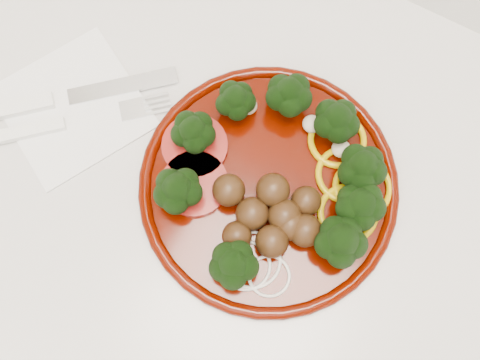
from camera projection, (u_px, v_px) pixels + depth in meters
The scene contains 5 objects.
counter at pixel (300, 279), 1.09m from camera, with size 2.40×0.60×0.90m.
plate at pixel (274, 183), 0.64m from camera, with size 0.28×0.28×0.06m.
napkin at pixel (73, 107), 0.69m from camera, with size 0.15×0.15×0.00m, color white.
knife at pixel (47, 101), 0.68m from camera, with size 0.19×0.17×0.01m.
fork at pixel (48, 127), 0.68m from camera, with size 0.17×0.15×0.01m.
Camera 1 is at (-0.05, 1.56, 1.55)m, focal length 45.00 mm.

